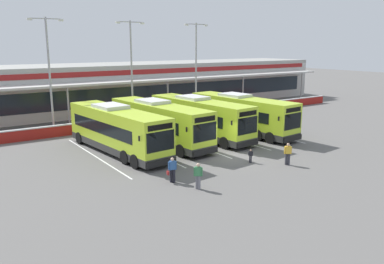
% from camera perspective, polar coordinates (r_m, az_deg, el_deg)
% --- Properties ---
extents(ground_plane, '(200.00, 200.00, 0.00)m').
position_cam_1_polar(ground_plane, '(30.59, 5.22, -3.63)').
color(ground_plane, '#605E5B').
extents(terminal_building, '(70.00, 13.00, 6.00)m').
position_cam_1_polar(terminal_building, '(53.21, -13.59, 6.30)').
color(terminal_building, '#B7B7B2').
rests_on(terminal_building, ground).
extents(red_barrier_wall, '(60.00, 0.40, 1.10)m').
position_cam_1_polar(red_barrier_wall, '(42.32, -7.35, 1.64)').
color(red_barrier_wall, maroon).
rests_on(red_barrier_wall, ground).
extents(coach_bus_leftmost, '(3.82, 12.33, 3.78)m').
position_cam_1_polar(coach_bus_leftmost, '(31.96, -10.80, 0.20)').
color(coach_bus_leftmost, '#B7DB2D').
rests_on(coach_bus_leftmost, ground).
extents(coach_bus_left_centre, '(3.82, 12.33, 3.78)m').
position_cam_1_polar(coach_bus_left_centre, '(34.29, -4.80, 1.22)').
color(coach_bus_left_centre, '#B7DB2D').
rests_on(coach_bus_left_centre, ground).
extents(coach_bus_centre, '(3.82, 12.33, 3.78)m').
position_cam_1_polar(coach_bus_centre, '(36.62, 1.08, 1.99)').
color(coach_bus_centre, '#B7DB2D').
rests_on(coach_bus_centre, ground).
extents(coach_bus_right_centre, '(3.82, 12.33, 3.78)m').
position_cam_1_polar(coach_bus_right_centre, '(38.72, 7.18, 2.47)').
color(coach_bus_right_centre, '#B7DB2D').
rests_on(coach_bus_right_centre, ground).
extents(bay_stripe_far_west, '(0.14, 13.00, 0.01)m').
position_cam_1_polar(bay_stripe_far_west, '(31.57, -13.85, -3.43)').
color(bay_stripe_far_west, silver).
rests_on(bay_stripe_far_west, ground).
extents(bay_stripe_west, '(0.14, 13.00, 0.01)m').
position_cam_1_polar(bay_stripe_west, '(33.19, -7.06, -2.37)').
color(bay_stripe_west, silver).
rests_on(bay_stripe_west, ground).
extents(bay_stripe_mid_west, '(0.14, 13.00, 0.01)m').
position_cam_1_polar(bay_stripe_mid_west, '(35.25, -0.99, -1.39)').
color(bay_stripe_mid_west, silver).
rests_on(bay_stripe_mid_west, ground).
extents(bay_stripe_centre, '(0.14, 13.00, 0.01)m').
position_cam_1_polar(bay_stripe_centre, '(37.66, 4.35, -0.52)').
color(bay_stripe_centre, silver).
rests_on(bay_stripe_centre, ground).
extents(bay_stripe_mid_east, '(0.14, 13.00, 0.01)m').
position_cam_1_polar(bay_stripe_mid_east, '(40.36, 9.01, 0.25)').
color(bay_stripe_mid_east, silver).
rests_on(bay_stripe_mid_east, ground).
extents(pedestrian_with_handbag, '(0.64, 0.44, 1.62)m').
position_cam_1_polar(pedestrian_with_handbag, '(24.81, -2.90, -5.41)').
color(pedestrian_with_handbag, black).
rests_on(pedestrian_with_handbag, ground).
extents(pedestrian_in_dark_coat, '(0.47, 0.42, 1.62)m').
position_cam_1_polar(pedestrian_in_dark_coat, '(23.64, 0.89, -6.27)').
color(pedestrian_in_dark_coat, slate).
rests_on(pedestrian_in_dark_coat, ground).
extents(pedestrian_child, '(0.29, 0.27, 1.00)m').
position_cam_1_polar(pedestrian_child, '(29.24, 8.49, -3.39)').
color(pedestrian_child, black).
rests_on(pedestrian_child, ground).
extents(pedestrian_near_bin, '(0.49, 0.42, 1.62)m').
position_cam_1_polar(pedestrian_near_bin, '(29.11, 13.71, -3.00)').
color(pedestrian_near_bin, '#33333D').
rests_on(pedestrian_near_bin, ground).
extents(lamp_post_west, '(3.24, 0.28, 11.00)m').
position_cam_1_polar(lamp_post_west, '(40.11, -19.99, 8.66)').
color(lamp_post_west, '#9E9EA3').
rests_on(lamp_post_west, ground).
extents(lamp_post_centre, '(3.24, 0.28, 11.00)m').
position_cam_1_polar(lamp_post_centre, '(43.82, -8.76, 9.53)').
color(lamp_post_centre, '#9E9EA3').
rests_on(lamp_post_centre, ground).
extents(lamp_post_east, '(3.24, 0.28, 11.00)m').
position_cam_1_polar(lamp_post_east, '(48.10, 0.59, 9.93)').
color(lamp_post_east, '#9E9EA3').
rests_on(lamp_post_east, ground).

